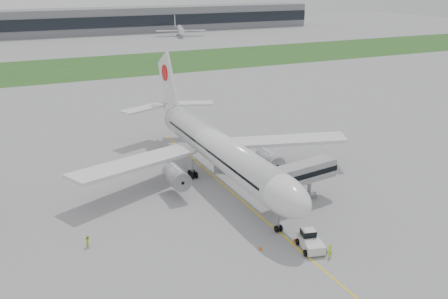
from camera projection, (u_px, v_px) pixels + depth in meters
name	position (u px, v px, depth m)	size (l,w,h in m)	color
ground	(229.00, 189.00, 77.65)	(600.00, 600.00, 0.00)	#959497
apron_markings	(243.00, 202.00, 73.37)	(70.00, 70.00, 0.04)	yellow
grass_strip	(85.00, 67.00, 180.22)	(600.00, 50.00, 0.02)	#29501E
terminal_building	(47.00, 23.00, 271.83)	(320.00, 22.30, 14.00)	gray
airliner	(216.00, 146.00, 79.94)	(48.13, 53.95, 17.88)	silver
pushback_tug	(310.00, 241.00, 60.65)	(3.47, 4.46, 2.07)	silver
jet_bridge	(295.00, 176.00, 71.02)	(13.17, 5.53, 6.13)	#A2A2A5
safety_cone_left	(260.00, 248.00, 60.40)	(0.41, 0.41, 0.56)	#D8540B
safety_cone_right	(295.00, 240.00, 62.32)	(0.40, 0.40, 0.55)	#D8540B
ground_crew_near	(330.00, 251.00, 58.74)	(0.62, 0.41, 1.70)	#BCEC27
ground_crew_far	(88.00, 241.00, 60.96)	(0.77, 0.60, 1.58)	#DEF328
distant_aircraft_right	(181.00, 36.00, 272.69)	(26.89, 23.73, 10.28)	silver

